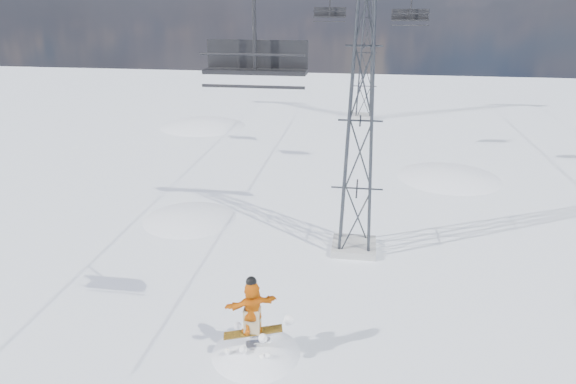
% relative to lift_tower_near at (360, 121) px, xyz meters
% --- Properties ---
extents(ground, '(120.00, 120.00, 0.00)m').
position_rel_lift_tower_near_xyz_m(ground, '(-0.80, -8.00, -5.47)').
color(ground, white).
rests_on(ground, ground).
extents(snow_terrain, '(39.00, 37.00, 22.00)m').
position_rel_lift_tower_near_xyz_m(snow_terrain, '(-5.57, 13.24, -15.06)').
color(snow_terrain, white).
rests_on(snow_terrain, ground).
extents(lift_tower_near, '(5.20, 1.80, 11.43)m').
position_rel_lift_tower_near_xyz_m(lift_tower_near, '(0.00, 0.00, 0.00)').
color(lift_tower_near, '#999999').
rests_on(lift_tower_near, ground).
extents(lift_tower_far, '(5.20, 1.80, 11.43)m').
position_rel_lift_tower_near_xyz_m(lift_tower_far, '(0.00, 25.00, 0.00)').
color(lift_tower_far, '#999999').
rests_on(lift_tower_far, ground).
extents(lift_chair_near, '(2.20, 0.63, 2.73)m').
position_rel_lift_tower_near_xyz_m(lift_chair_near, '(-2.20, -8.42, 3.20)').
color(lift_chair_near, black).
rests_on(lift_chair_near, ground).
extents(lift_chair_mid, '(1.91, 0.55, 2.36)m').
position_rel_lift_tower_near_xyz_m(lift_chair_mid, '(2.20, 9.20, 3.49)').
color(lift_chair_mid, black).
rests_on(lift_chair_mid, ground).
extents(lift_chair_far, '(1.89, 0.54, 2.35)m').
position_rel_lift_tower_near_xyz_m(lift_chair_far, '(-2.20, 12.48, 3.50)').
color(lift_chair_far, black).
rests_on(lift_chair_far, ground).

